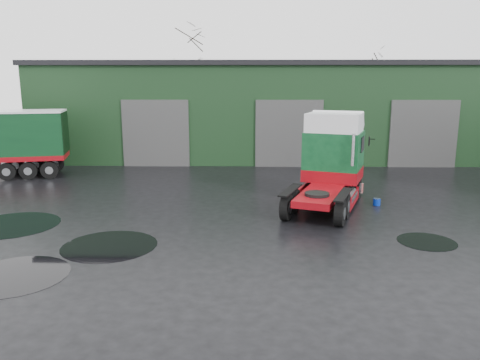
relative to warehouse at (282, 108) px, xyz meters
name	(u,v)px	position (x,y,z in m)	size (l,w,h in m)	color
ground	(261,246)	(-2.00, -20.00, -3.16)	(100.00, 100.00, 0.00)	black
warehouse	(282,108)	(0.00, 0.00, 0.00)	(32.40, 12.40, 6.30)	black
hero_tractor	(326,162)	(0.70, -15.50, -1.25)	(2.61, 6.15, 3.82)	#0E4621
wash_bucket	(377,202)	(2.98, -14.96, -3.02)	(0.30, 0.30, 0.28)	#062392
tree_back_a	(189,85)	(-8.00, 10.00, 1.59)	(4.40, 4.40, 9.50)	black
tree_back_b	(362,96)	(8.00, 10.00, 0.59)	(4.40, 4.40, 7.50)	black
puddle_0	(110,246)	(-6.78, -20.07, -3.15)	(3.00, 3.00, 0.01)	black
puddle_1	(427,242)	(3.40, -19.49, -3.15)	(1.87, 1.87, 0.01)	black
puddle_2	(15,276)	(-8.66, -22.42, -3.15)	(2.87, 2.87, 0.01)	black
puddle_4	(12,225)	(-10.96, -17.96, -3.15)	(3.32, 3.32, 0.01)	black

